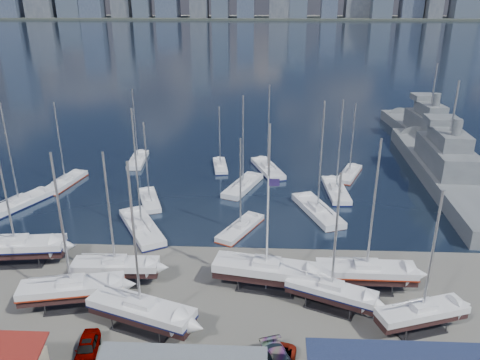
{
  "coord_description": "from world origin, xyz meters",
  "views": [
    {
      "loc": [
        5.51,
        -50.07,
        28.89
      ],
      "look_at": [
        2.86,
        8.0,
        5.74
      ],
      "focal_mm": 35.0,
      "sensor_mm": 36.0,
      "label": 1
    }
  ],
  "objects_px": {
    "naval_ship_east": "(444,171)",
    "sailboat_cradle_0": "(16,247)",
    "car_a": "(87,348)",
    "naval_ship_west": "(427,135)",
    "flagpole": "(268,227)"
  },
  "relations": [
    {
      "from": "naval_ship_west",
      "to": "car_a",
      "type": "xyz_separation_m",
      "value": [
        -49.09,
        -64.31,
        -0.92
      ]
    },
    {
      "from": "naval_ship_west",
      "to": "flagpole",
      "type": "distance_m",
      "value": 63.92
    },
    {
      "from": "naval_ship_west",
      "to": "sailboat_cradle_0",
      "type": "bearing_deg",
      "value": 124.57
    },
    {
      "from": "naval_ship_west",
      "to": "car_a",
      "type": "bearing_deg",
      "value": 138.28
    },
    {
      "from": "naval_ship_east",
      "to": "car_a",
      "type": "xyz_separation_m",
      "value": [
        -44.96,
        -42.66,
        -0.91
      ]
    },
    {
      "from": "sailboat_cradle_0",
      "to": "car_a",
      "type": "bearing_deg",
      "value": -54.36
    },
    {
      "from": "sailboat_cradle_0",
      "to": "flagpole",
      "type": "xyz_separation_m",
      "value": [
        28.5,
        -3.85,
        5.29
      ]
    },
    {
      "from": "car_a",
      "to": "flagpole",
      "type": "xyz_separation_m",
      "value": [
        15.46,
        10.27,
        6.68
      ]
    },
    {
      "from": "flagpole",
      "to": "naval_ship_west",
      "type": "bearing_deg",
      "value": 58.1
    },
    {
      "from": "car_a",
      "to": "sailboat_cradle_0",
      "type": "bearing_deg",
      "value": 124.35
    },
    {
      "from": "naval_ship_east",
      "to": "naval_ship_west",
      "type": "relative_size",
      "value": 1.15
    },
    {
      "from": "sailboat_cradle_0",
      "to": "naval_ship_east",
      "type": "xyz_separation_m",
      "value": [
        58.0,
        28.54,
        -0.47
      ]
    },
    {
      "from": "naval_ship_east",
      "to": "sailboat_cradle_0",
      "type": "bearing_deg",
      "value": 119.0
    },
    {
      "from": "naval_ship_east",
      "to": "flagpole",
      "type": "distance_m",
      "value": 44.19
    },
    {
      "from": "car_a",
      "to": "naval_ship_west",
      "type": "bearing_deg",
      "value": 44.27
    }
  ]
}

